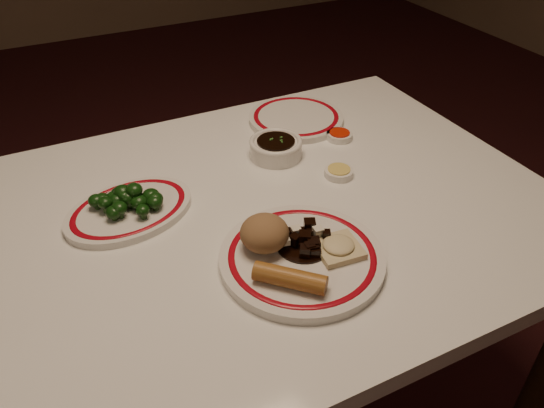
{
  "coord_description": "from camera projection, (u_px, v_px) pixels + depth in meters",
  "views": [
    {
      "loc": [
        -0.37,
        -0.79,
        1.4
      ],
      "look_at": [
        -0.01,
        -0.06,
        0.8
      ],
      "focal_mm": 35.0,
      "sensor_mm": 36.0,
      "label": 1
    }
  ],
  "objects": [
    {
      "name": "stirfry_heap",
      "position": [
        306.0,
        241.0,
        0.95
      ],
      "size": [
        0.1,
        0.1,
        0.03
      ],
      "color": "black",
      "rests_on": "main_plate"
    },
    {
      "name": "spring_roll",
      "position": [
        290.0,
        278.0,
        0.87
      ],
      "size": [
        0.11,
        0.11,
        0.03
      ],
      "primitive_type": "cylinder",
      "rotation": [
        1.57,
        0.0,
        0.8
      ],
      "color": "#986125",
      "rests_on": "main_plate"
    },
    {
      "name": "fried_wonton",
      "position": [
        338.0,
        247.0,
        0.94
      ],
      "size": [
        0.08,
        0.08,
        0.02
      ],
      "color": "beige",
      "rests_on": "main_plate"
    },
    {
      "name": "far_plate",
      "position": [
        296.0,
        118.0,
        1.38
      ],
      "size": [
        0.28,
        0.28,
        0.02
      ],
      "color": "silver",
      "rests_on": "dining_table"
    },
    {
      "name": "main_plate",
      "position": [
        302.0,
        258.0,
        0.94
      ],
      "size": [
        0.38,
        0.38,
        0.02
      ],
      "color": "silver",
      "rests_on": "dining_table"
    },
    {
      "name": "broccoli_pile",
      "position": [
        128.0,
        198.0,
        1.04
      ],
      "size": [
        0.14,
        0.1,
        0.05
      ],
      "color": "#23471C",
      "rests_on": "broccoli_plate"
    },
    {
      "name": "mustard_dish",
      "position": [
        339.0,
        172.0,
        1.17
      ],
      "size": [
        0.06,
        0.06,
        0.02
      ],
      "color": "silver",
      "rests_on": "dining_table"
    },
    {
      "name": "dining_table",
      "position": [
        263.0,
        241.0,
        1.14
      ],
      "size": [
        1.2,
        0.9,
        0.75
      ],
      "color": "white",
      "rests_on": "ground"
    },
    {
      "name": "soy_bowl",
      "position": [
        276.0,
        149.0,
        1.23
      ],
      "size": [
        0.12,
        0.12,
        0.04
      ],
      "color": "silver",
      "rests_on": "dining_table"
    },
    {
      "name": "rice_mound",
      "position": [
        264.0,
        233.0,
        0.94
      ],
      "size": [
        0.09,
        0.09,
        0.06
      ],
      "primitive_type": "ellipsoid",
      "color": "olive",
      "rests_on": "main_plate"
    },
    {
      "name": "sweet_sour_dish",
      "position": [
        339.0,
        136.0,
        1.3
      ],
      "size": [
        0.06,
        0.06,
        0.02
      ],
      "color": "silver",
      "rests_on": "dining_table"
    },
    {
      "name": "broccoli_plate",
      "position": [
        129.0,
        210.0,
        1.06
      ],
      "size": [
        0.3,
        0.28,
        0.02
      ],
      "color": "silver",
      "rests_on": "dining_table"
    }
  ]
}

